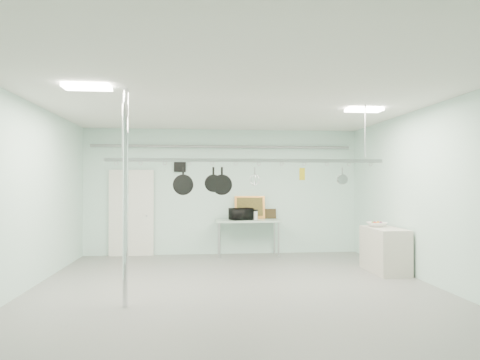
{
  "coord_description": "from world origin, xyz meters",
  "views": [
    {
      "loc": [
        -0.65,
        -6.98,
        1.79
      ],
      "look_at": [
        0.14,
        1.0,
        1.87
      ],
      "focal_mm": 32.0,
      "sensor_mm": 36.0,
      "label": 1
    }
  ],
  "objects": [
    {
      "name": "floor",
      "position": [
        0.0,
        0.0,
        0.0
      ],
      "size": [
        8.0,
        8.0,
        0.0
      ],
      "primitive_type": "plane",
      "color": "gray",
      "rests_on": "ground"
    },
    {
      "name": "ceiling",
      "position": [
        0.0,
        0.0,
        3.19
      ],
      "size": [
        7.0,
        8.0,
        0.02
      ],
      "primitive_type": "cube",
      "color": "silver",
      "rests_on": "back_wall"
    },
    {
      "name": "back_wall",
      "position": [
        0.0,
        3.99,
        1.6
      ],
      "size": [
        7.0,
        0.02,
        3.2
      ],
      "primitive_type": "cube",
      "color": "silver",
      "rests_on": "floor"
    },
    {
      "name": "right_wall",
      "position": [
        3.49,
        0.0,
        1.6
      ],
      "size": [
        0.02,
        8.0,
        3.2
      ],
      "primitive_type": "cube",
      "color": "silver",
      "rests_on": "floor"
    },
    {
      "name": "door",
      "position": [
        -2.3,
        3.94,
        1.05
      ],
      "size": [
        1.1,
        0.1,
        2.2
      ],
      "primitive_type": "cube",
      "color": "silver",
      "rests_on": "floor"
    },
    {
      "name": "wall_vent",
      "position": [
        -1.1,
        3.97,
        2.25
      ],
      "size": [
        0.3,
        0.04,
        0.3
      ],
      "primitive_type": "cube",
      "color": "black",
      "rests_on": "back_wall"
    },
    {
      "name": "conduit_pipe",
      "position": [
        0.0,
        3.9,
        2.75
      ],
      "size": [
        6.6,
        0.07,
        0.07
      ],
      "primitive_type": "cylinder",
      "rotation": [
        0.0,
        1.57,
        0.0
      ],
      "color": "gray",
      "rests_on": "back_wall"
    },
    {
      "name": "chrome_pole",
      "position": [
        -1.7,
        -0.6,
        1.6
      ],
      "size": [
        0.08,
        0.08,
        3.2
      ],
      "primitive_type": "cylinder",
      "color": "silver",
      "rests_on": "floor"
    },
    {
      "name": "prep_table",
      "position": [
        0.6,
        3.6,
        0.83
      ],
      "size": [
        1.6,
        0.7,
        0.91
      ],
      "color": "silver",
      "rests_on": "floor"
    },
    {
      "name": "side_cabinet",
      "position": [
        3.15,
        1.4,
        0.45
      ],
      "size": [
        0.6,
        1.2,
        0.9
      ],
      "primitive_type": "cube",
      "color": "beige",
      "rests_on": "floor"
    },
    {
      "name": "pot_rack",
      "position": [
        0.2,
        0.3,
        2.23
      ],
      "size": [
        4.8,
        0.06,
        1.0
      ],
      "color": "#B7B7BC",
      "rests_on": "ceiling"
    },
    {
      "name": "light_panel_left",
      "position": [
        -2.2,
        -0.8,
        3.16
      ],
      "size": [
        0.65,
        0.3,
        0.05
      ],
      "primitive_type": "cube",
      "color": "white",
      "rests_on": "ceiling"
    },
    {
      "name": "light_panel_right",
      "position": [
        2.4,
        0.6,
        3.16
      ],
      "size": [
        0.65,
        0.3,
        0.05
      ],
      "primitive_type": "cube",
      "color": "white",
      "rests_on": "ceiling"
    },
    {
      "name": "microwave",
      "position": [
        0.42,
        3.56,
        1.05
      ],
      "size": [
        0.62,
        0.52,
        0.29
      ],
      "primitive_type": "imported",
      "rotation": [
        0.0,
        0.0,
        3.49
      ],
      "color": "black",
      "rests_on": "prep_table"
    },
    {
      "name": "coffee_canister",
      "position": [
        0.76,
        3.59,
        1.01
      ],
      "size": [
        0.18,
        0.18,
        0.21
      ],
      "primitive_type": "cylinder",
      "rotation": [
        0.0,
        0.0,
        0.12
      ],
      "color": "silver",
      "rests_on": "prep_table"
    },
    {
      "name": "painting_large",
      "position": [
        0.68,
        3.9,
        1.2
      ],
      "size": [
        0.78,
        0.15,
        0.58
      ],
      "primitive_type": "cube",
      "rotation": [
        -0.14,
        0.0,
        -0.02
      ],
      "color": "orange",
      "rests_on": "prep_table"
    },
    {
      "name": "painting_small",
      "position": [
        1.21,
        3.9,
        1.03
      ],
      "size": [
        0.3,
        0.09,
        0.25
      ],
      "primitive_type": "cube",
      "rotation": [
        -0.17,
        0.0,
        0.04
      ],
      "color": "#302411",
      "rests_on": "prep_table"
    },
    {
      "name": "fruit_bowl",
      "position": [
        3.09,
        1.64,
        0.95
      ],
      "size": [
        0.43,
        0.43,
        0.1
      ],
      "primitive_type": "imported",
      "rotation": [
        0.0,
        0.0,
        0.11
      ],
      "color": "white",
      "rests_on": "side_cabinet"
    },
    {
      "name": "skillet_left",
      "position": [
        -0.89,
        0.3,
        1.85
      ],
      "size": [
        0.35,
        0.11,
        0.47
      ],
      "primitive_type": null,
      "rotation": [
        0.0,
        0.0,
        -0.14
      ],
      "color": "black",
      "rests_on": "pot_rack"
    },
    {
      "name": "skillet_mid",
      "position": [
        -0.38,
        0.3,
        1.88
      ],
      "size": [
        0.3,
        0.1,
        0.41
      ],
      "primitive_type": null,
      "rotation": [
        0.0,
        0.0,
        0.14
      ],
      "color": "black",
      "rests_on": "pot_rack"
    },
    {
      "name": "skillet_right",
      "position": [
        -0.24,
        0.3,
        1.85
      ],
      "size": [
        0.35,
        0.08,
        0.47
      ],
      "primitive_type": null,
      "rotation": [
        0.0,
        0.0,
        -0.06
      ],
      "color": "black",
      "rests_on": "pot_rack"
    },
    {
      "name": "whisk",
      "position": [
        0.33,
        0.3,
        1.93
      ],
      "size": [
        0.21,
        0.21,
        0.31
      ],
      "primitive_type": null,
      "rotation": [
        0.0,
        0.0,
        -0.14
      ],
      "color": "silver",
      "rests_on": "pot_rack"
    },
    {
      "name": "grater",
      "position": [
        1.16,
        0.3,
        1.97
      ],
      "size": [
        0.1,
        0.04,
        0.23
      ],
      "primitive_type": null,
      "rotation": [
        0.0,
        0.0,
        0.26
      ],
      "color": "gold",
      "rests_on": "pot_rack"
    },
    {
      "name": "saucepan",
      "position": [
        1.88,
        0.3,
        1.93
      ],
      "size": [
        0.19,
        0.12,
        0.3
      ],
      "primitive_type": null,
      "rotation": [
        0.0,
        0.0,
        -0.17
      ],
      "color": "#B4B4B9",
      "rests_on": "pot_rack"
    },
    {
      "name": "fruit_cluster",
      "position": [
        3.09,
        1.64,
        0.99
      ],
      "size": [
        0.24,
        0.24,
        0.09
      ],
      "primitive_type": null,
      "color": "#B42810",
      "rests_on": "fruit_bowl"
    }
  ]
}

